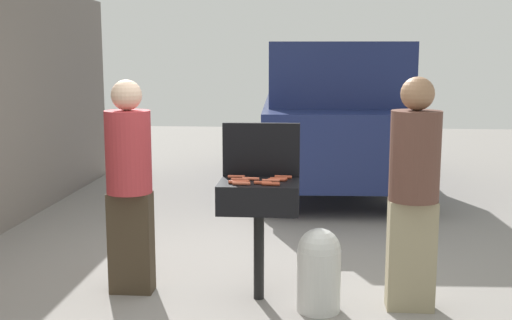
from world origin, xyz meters
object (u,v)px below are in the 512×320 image
person_right (414,186)px  hot_dog_11 (240,180)px  person_left (129,179)px  parked_minivan (332,115)px  bbq_grill (259,200)px  hot_dog_10 (237,182)px  hot_dog_8 (263,183)px  hot_dog_6 (241,182)px  hot_dog_7 (277,180)px  hot_dog_3 (251,179)px  propane_tank (319,268)px  hot_dog_5 (271,184)px  hot_dog_0 (236,177)px  hot_dog_9 (279,179)px  hot_dog_2 (283,177)px  hot_dog_1 (271,181)px  hot_dog_4 (241,183)px

person_right → hot_dog_11: bearing=-1.6°
person_left → parked_minivan: 4.68m
bbq_grill → hot_dog_10: bearing=-146.3°
hot_dog_8 → hot_dog_6: bearing=170.3°
hot_dog_7 → hot_dog_10: same height
hot_dog_3 → hot_dog_10: bearing=-120.8°
bbq_grill → propane_tank: 0.67m
hot_dog_5 → hot_dog_8: same height
hot_dog_5 → propane_tank: bearing=-8.3°
hot_dog_0 → hot_dog_9: 0.33m
hot_dog_7 → person_left: (-1.14, 0.04, -0.02)m
hot_dog_2 → hot_dog_5: same height
hot_dog_8 → propane_tank: bearing=-12.2°
person_left → hot_dog_9: bearing=-0.2°
propane_tank → person_left: (-1.46, 0.26, 0.59)m
hot_dog_5 → hot_dog_11: same height
hot_dog_3 → person_right: (1.19, -0.15, -0.00)m
hot_dog_1 → hot_dog_11: bearing=175.3°
bbq_grill → hot_dog_8: (0.04, -0.10, 0.16)m
hot_dog_1 → hot_dog_10: (-0.24, -0.08, 0.00)m
hot_dog_5 → propane_tank: hot_dog_5 is taller
hot_dog_5 → hot_dog_7: size_ratio=1.00×
person_right → parked_minivan: parked_minivan is taller
bbq_grill → hot_dog_2: 0.27m
hot_dog_6 → hot_dog_10: bearing=-127.9°
hot_dog_0 → parked_minivan: 4.39m
bbq_grill → hot_dog_8: hot_dog_8 is taller
hot_dog_7 → person_right: person_right is taller
hot_dog_4 → hot_dog_10: 0.05m
hot_dog_2 → hot_dog_4: 0.40m
hot_dog_8 → hot_dog_11: bearing=150.5°
person_left → parked_minivan: size_ratio=0.37×
bbq_grill → hot_dog_2: bearing=37.9°
hot_dog_1 → hot_dog_11: same height
hot_dog_11 → hot_dog_2: bearing=23.2°
hot_dog_4 → hot_dog_5: 0.22m
person_left → person_right: (2.13, -0.17, 0.02)m
hot_dog_10 → parked_minivan: bearing=79.4°
parked_minivan → person_left: bearing=66.0°
bbq_grill → person_right: (1.12, -0.10, 0.15)m
hot_dog_1 → hot_dog_2: same height
hot_dog_2 → person_left: 1.19m
hot_dog_7 → propane_tank: (0.32, -0.21, -0.61)m
hot_dog_3 → person_left: person_left is taller
hot_dog_6 → person_left: bearing=171.1°
hot_dog_1 → hot_dog_11: size_ratio=1.00×
hot_dog_9 → hot_dog_2: bearing=69.5°
hot_dog_10 → propane_tank: size_ratio=0.21×
hot_dog_3 → hot_dog_5: size_ratio=1.00×
hot_dog_11 → propane_tank: bearing=-17.8°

